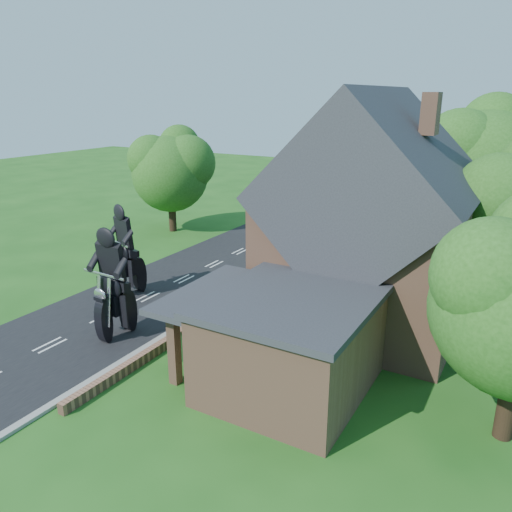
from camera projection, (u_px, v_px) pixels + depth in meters
The scene contains 17 objects.
ground at pixel (104, 319), 23.14m from camera, with size 120.00×120.00×0.00m, color #1C5016.
road at pixel (104, 318), 23.13m from camera, with size 7.00×80.00×0.02m, color black.
kerb at pixel (165, 335), 21.39m from camera, with size 0.30×80.00×0.12m, color gray.
garden_wall at pixel (240, 296), 25.16m from camera, with size 0.30×22.00×0.40m, color #96654C.
house at pixel (371, 228), 21.77m from camera, with size 9.54×8.64×10.24m.
annex at pixel (288, 341), 17.25m from camera, with size 7.05×5.94×3.44m.
tree_behind_house at pixel (494, 164), 27.80m from camera, with size 7.81×7.20×10.08m.
tree_behind_left at pixel (391, 164), 31.62m from camera, with size 6.94×6.40×9.16m.
tree_far_road at pixel (175, 167), 36.54m from camera, with size 6.08×5.60×7.84m.
shrub_a at pixel (181, 344), 19.63m from camera, with size 0.90×0.90×1.10m, color #113514.
shrub_b at pixel (217, 320), 21.69m from camera, with size 0.90×0.90×1.10m, color #113514.
shrub_c at pixel (246, 301), 23.75m from camera, with size 0.90×0.90×1.10m, color #113514.
shrub_d at pixel (292, 270), 27.87m from camera, with size 0.90×0.90×1.10m, color #113514.
shrub_e at pixel (311, 258), 29.93m from camera, with size 0.90×0.90×1.10m, color #113514.
shrub_f at pixel (326, 248), 31.99m from camera, with size 0.90×0.90×1.10m, color #113514.
motorcycle_lead at pixel (117, 321), 21.25m from camera, with size 0.39×1.56×1.45m, color black, non-canonical shape.
motorcycle_follow at pixel (128, 281), 25.74m from camera, with size 0.39×1.54×1.44m, color black, non-canonical shape.
Camera 1 is at (16.65, -14.78, 9.89)m, focal length 35.00 mm.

